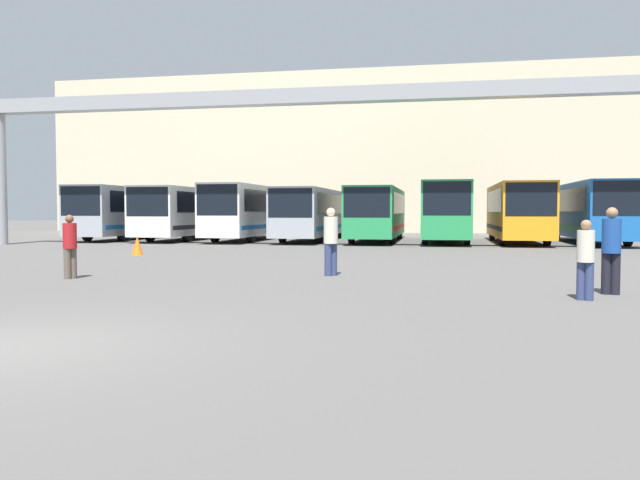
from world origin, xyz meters
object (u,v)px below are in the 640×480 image
Objects in this scene: bus_slot_0 at (131,210)px; traffic_cone at (137,246)px; bus_slot_7 at (589,209)px; pedestrian_mid_right at (331,240)px; bus_slot_1 at (191,210)px; bus_slot_4 at (378,211)px; pedestrian_near_right at (70,245)px; bus_slot_6 at (518,209)px; pedestrian_far_center at (611,248)px; bus_slot_3 at (314,211)px; bus_slot_5 at (446,209)px; pedestrian_near_center at (586,258)px; bus_slot_2 at (250,209)px.

bus_slot_0 is 15.27× the size of traffic_cone.
bus_slot_7 is 22.98m from pedestrian_mid_right.
bus_slot_1 reaches higher than pedestrian_mid_right.
bus_slot_4 reaches higher than pedestrian_near_right.
bus_slot_6 reaches higher than pedestrian_mid_right.
bus_slot_0 is 31.98m from pedestrian_far_center.
pedestrian_far_center is at bearing 113.18° from pedestrian_mid_right.
bus_slot_3 is at bearing 125.28° from pedestrian_far_center.
bus_slot_0 is at bearing -95.33° from pedestrian_mid_right.
bus_slot_4 is at bearing -8.48° from bus_slot_3.
bus_slot_0 is 0.96× the size of bus_slot_1.
traffic_cone is (-2.51, 8.54, -0.51)m from pedestrian_near_right.
bus_slot_6 is at bearing -168.97° from bus_slot_7.
bus_slot_6 reaches higher than pedestrian_far_center.
bus_slot_6 is at bearing -0.15° from bus_slot_5.
bus_slot_3 is at bearing 174.82° from bus_slot_6.
bus_slot_4 reaches higher than pedestrian_mid_right.
bus_slot_4 is at bearing -1.41° from bus_slot_1.
pedestrian_far_center is (0.73, 1.03, 0.13)m from pedestrian_near_center.
bus_slot_1 is at bearing 177.75° from bus_slot_6.
pedestrian_far_center is 1.00× the size of pedestrian_mid_right.
pedestrian_mid_right is at bearing -58.44° from bus_slot_1.
bus_slot_5 is at bearing -1.45° from bus_slot_0.
bus_slot_2 reaches higher than bus_slot_6.
bus_slot_2 is 6.22× the size of pedestrian_far_center.
pedestrian_mid_right is at bearing -88.08° from bus_slot_4.
bus_slot_2 is 0.96× the size of bus_slot_7.
bus_slot_2 is at bearing 0.14° from bus_slot_0.
bus_slot_7 is (19.51, 0.24, 0.01)m from bus_slot_2.
bus_slot_6 reaches higher than bus_slot_0.
pedestrian_mid_right is (-11.04, -20.13, -0.90)m from bus_slot_7.
bus_slot_4 is at bearing -178.63° from bus_slot_7.
bus_slot_0 reaches higher than bus_slot_4.
bus_slot_5 is 19.67m from pedestrian_mid_right.
pedestrian_far_center reaches higher than pedestrian_near_center.
bus_slot_0 is 11.72m from bus_slot_3.
bus_slot_4 is 1.09× the size of bus_slot_6.
pedestrian_near_center is (21.98, -23.53, -1.01)m from bus_slot_0.
bus_slot_6 is (3.90, -0.01, -0.05)m from bus_slot_5.
pedestrian_mid_right is (4.57, -20.43, -0.77)m from bus_slot_3.
bus_slot_7 is 6.45× the size of pedestrian_mid_right.
bus_slot_4 is 6.15× the size of pedestrian_mid_right.
bus_slot_0 is 1.00× the size of bus_slot_4.
bus_slot_0 is 6.85× the size of pedestrian_near_right.
traffic_cone is (3.35, -13.61, -1.44)m from bus_slot_1.
bus_slot_7 is (11.71, 0.28, 0.12)m from bus_slot_4.
bus_slot_0 is at bearing 155.38° from pedestrian_near_center.
bus_slot_1 is 1.15× the size of bus_slot_5.
bus_slot_1 is at bearing -177.84° from bus_slot_3.
bus_slot_1 reaches higher than bus_slot_4.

